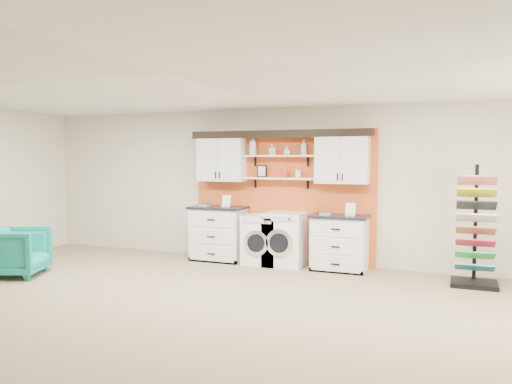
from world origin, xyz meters
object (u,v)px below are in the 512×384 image
at_px(base_cabinet_right, 339,243).
at_px(dryer, 285,239).
at_px(base_cabinet_left, 219,233).
at_px(washer, 263,239).
at_px(armchair, 17,252).
at_px(sample_rack, 475,248).

distance_m(base_cabinet_right, dryer, 0.96).
xyz_separation_m(base_cabinet_left, base_cabinet_right, (2.26, 0.00, -0.03)).
bearing_deg(dryer, base_cabinet_right, 0.20).
height_order(washer, armchair, washer).
bearing_deg(base_cabinet_left, base_cabinet_right, 0.00).
distance_m(base_cabinet_right, armchair, 5.28).
height_order(dryer, armchair, dryer).
bearing_deg(armchair, washer, -76.75).
distance_m(base_cabinet_left, sample_rack, 4.36).
bearing_deg(base_cabinet_left, armchair, -137.34).
relative_size(base_cabinet_right, sample_rack, 0.53).
xyz_separation_m(washer, sample_rack, (3.47, -0.27, 0.12)).
bearing_deg(armchair, sample_rack, -94.50).
relative_size(dryer, armchair, 1.10).
xyz_separation_m(sample_rack, armchair, (-6.84, -2.02, -0.17)).
distance_m(base_cabinet_left, washer, 0.88).
distance_m(dryer, armchair, 4.43).
distance_m(dryer, sample_rack, 3.06).
height_order(base_cabinet_left, washer, base_cabinet_left).
relative_size(base_cabinet_right, washer, 1.09).
xyz_separation_m(base_cabinet_right, dryer, (-0.96, -0.00, 0.00)).
height_order(dryer, sample_rack, sample_rack).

